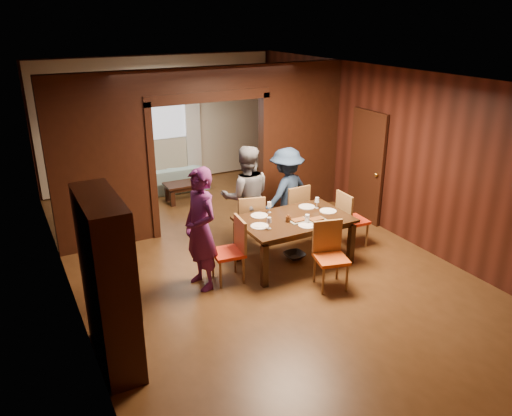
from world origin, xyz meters
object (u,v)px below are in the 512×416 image
person_grey (246,197)px  chair_far_l (250,221)px  chair_left (228,251)px  hutch (108,283)px  dining_table (294,240)px  sofa (165,179)px  chair_right (353,219)px  person_purple (201,229)px  person_navy (286,193)px  chair_far_r (292,210)px  chair_near (331,257)px  coffee_table (184,192)px

person_grey → chair_far_l: person_grey is taller
chair_left → chair_far_l: same height
hutch → dining_table: bearing=19.4°
sofa → chair_right: chair_right is taller
person_grey → sofa: (-0.35, 3.36, -0.60)m
dining_table → chair_far_l: chair_far_l is taller
chair_right → hutch: bearing=107.1°
person_purple → chair_far_l: 1.50m
person_navy → chair_left: (-1.59, -0.98, -0.32)m
person_grey → chair_far_r: (0.92, 0.00, -0.39)m
person_navy → person_grey: bearing=-17.1°
dining_table → chair_far_l: (-0.38, 0.80, 0.10)m
person_grey → chair_near: bearing=122.7°
chair_far_r → chair_near: bearing=73.3°
dining_table → chair_far_r: 1.06m
person_grey → hutch: hutch is taller
person_navy → chair_far_l: size_ratio=1.66×
person_purple → chair_left: bearing=75.3°
person_grey → chair_right: (1.61, -0.83, -0.39)m
dining_table → chair_far_l: bearing=115.1°
chair_near → hutch: hutch is taller
sofa → hutch: size_ratio=0.96×
sofa → coffee_table: 0.83m
chair_left → hutch: hutch is taller
sofa → hutch: 5.88m
person_grey → hutch: size_ratio=0.88×
person_purple → person_navy: person_purple is taller
dining_table → person_grey: bearing=113.1°
hutch → chair_right: bearing=15.1°
chair_far_l → hutch: bearing=50.6°
person_purple → chair_right: person_purple is taller
person_purple → chair_near: person_purple is taller
chair_near → person_grey: bearing=118.2°
person_purple → chair_left: person_purple is taller
dining_table → sofa: bearing=99.8°
coffee_table → hutch: (-2.51, -4.54, 0.80)m
chair_near → chair_right: bearing=54.7°
chair_left → chair_far_l: 1.16m
coffee_table → chair_right: chair_right is taller
person_purple → chair_far_r: bearing=104.0°
chair_left → chair_right: 2.40m
coffee_table → person_purple: bearing=-106.0°
person_purple → chair_near: size_ratio=1.85×
person_grey → person_navy: bearing=-158.7°
coffee_table → person_navy: bearing=-68.5°
person_grey → dining_table: size_ratio=1.02×
chair_left → chair_near: bearing=60.3°
person_purple → person_grey: person_purple is taller
person_purple → hutch: (-1.52, -1.08, 0.10)m
sofa → chair_far_r: bearing=111.9°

